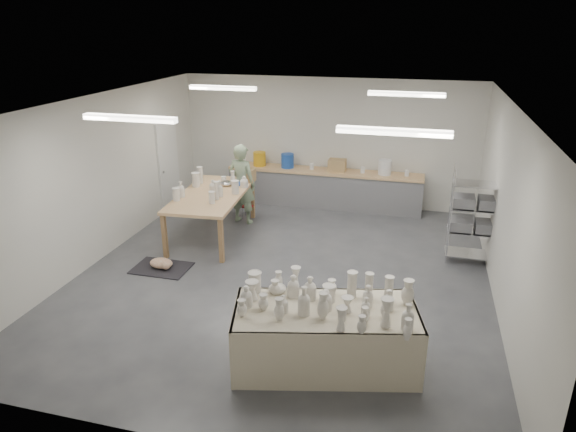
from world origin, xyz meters
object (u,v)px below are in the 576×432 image
(potter, at_px, (242,184))
(red_stool, at_px, (247,206))
(drying_table, at_px, (325,334))
(work_table, at_px, (215,192))

(potter, height_order, red_stool, potter)
(drying_table, bearing_deg, work_table, 115.64)
(drying_table, relative_size, work_table, 0.98)
(work_table, bearing_deg, potter, 65.35)
(potter, xyz_separation_m, red_stool, (0.00, 0.27, -0.60))
(potter, bearing_deg, drying_table, 133.80)
(red_stool, bearing_deg, drying_table, -60.46)
(work_table, bearing_deg, red_stool, 70.21)
(work_table, relative_size, potter, 1.46)
(work_table, height_order, red_stool, work_table)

